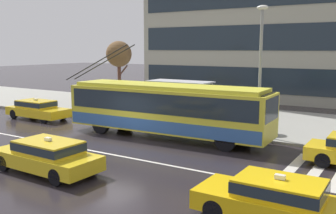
{
  "coord_description": "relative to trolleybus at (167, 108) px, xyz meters",
  "views": [
    {
      "loc": [
        12.1,
        -14.1,
        4.76
      ],
      "look_at": [
        1.2,
        3.26,
        1.61
      ],
      "focal_mm": 41.09,
      "sensor_mm": 36.0,
      "label": 1
    }
  ],
  "objects": [
    {
      "name": "street_tree_bare",
      "position": [
        -6.49,
        4.0,
        2.69
      ],
      "size": [
        1.84,
        1.81,
        5.12
      ],
      "color": "brown",
      "rests_on": "sidewalk_slab"
    },
    {
      "name": "taxi_queued_behind_bus",
      "position": [
        -10.32,
        -0.11,
        -0.87
      ],
      "size": [
        4.61,
        1.8,
        1.39
      ],
      "color": "yellow",
      "rests_on": "ground_plane"
    },
    {
      "name": "pedestrian_walking_past",
      "position": [
        1.8,
        2.26,
        0.13
      ],
      "size": [
        1.43,
        1.43,
        1.89
      ],
      "color": "#5D544E",
      "rests_on": "sidewalk_slab"
    },
    {
      "name": "taxi_oncoming_near",
      "position": [
        -0.71,
        -7.51,
        -0.87
      ],
      "size": [
        4.59,
        1.9,
        1.39
      ],
      "color": "yellow",
      "rests_on": "ground_plane"
    },
    {
      "name": "lane_centre_line",
      "position": [
        -1.24,
        -4.25,
        -1.57
      ],
      "size": [
        72.0,
        0.14,
        0.01
      ],
      "primitive_type": "cube",
      "color": "silver",
      "rests_on": "ground_plane"
    },
    {
      "name": "pedestrian_approaching_curb",
      "position": [
        3.74,
        3.27,
        0.19
      ],
      "size": [
        1.16,
        1.16,
        2.01
      ],
      "color": "navy",
      "rests_on": "sidewalk_slab"
    },
    {
      "name": "crosswalk_stripe_edge_near",
      "position": [
        7.18,
        -1.73,
        -1.57
      ],
      "size": [
        0.44,
        4.4,
        0.01
      ],
      "primitive_type": "cube",
      "color": "beige",
      "rests_on": "ground_plane"
    },
    {
      "name": "trolleybus",
      "position": [
        0.0,
        0.0,
        0.0
      ],
      "size": [
        12.62,
        2.92,
        4.98
      ],
      "color": "gold",
      "rests_on": "ground_plane"
    },
    {
      "name": "pedestrian_at_shelter",
      "position": [
        1.11,
        4.01,
        0.22
      ],
      "size": [
        1.42,
        1.42,
        2.06
      ],
      "color": "#1E2928",
      "rests_on": "sidewalk_slab"
    },
    {
      "name": "taxi_oncoming_far",
      "position": [
        8.03,
        -7.15,
        -0.87
      ],
      "size": [
        4.25,
        1.76,
        1.39
      ],
      "color": "yellow",
      "rests_on": "ground_plane"
    },
    {
      "name": "street_lamp",
      "position": [
        4.29,
        2.31,
        2.57
      ],
      "size": [
        0.6,
        0.32,
        6.78
      ],
      "color": "gray",
      "rests_on": "sidewalk_slab"
    },
    {
      "name": "ground_plane",
      "position": [
        -1.24,
        -3.05,
        -1.57
      ],
      "size": [
        160.0,
        160.0,
        0.0
      ],
      "primitive_type": "plane",
      "color": "#272226"
    },
    {
      "name": "crosswalk_stripe_inner_a",
      "position": [
        8.08,
        -1.73,
        -1.57
      ],
      "size": [
        0.44,
        4.4,
        0.01
      ],
      "primitive_type": "cube",
      "color": "beige",
      "rests_on": "ground_plane"
    },
    {
      "name": "sidewalk_slab",
      "position": [
        -1.24,
        6.6,
        -1.5
      ],
      "size": [
        80.0,
        10.0,
        0.14
      ],
      "primitive_type": "cube",
      "color": "gray",
      "rests_on": "ground_plane"
    },
    {
      "name": "bus_shelter",
      "position": [
        -1.04,
        3.39,
        0.54
      ],
      "size": [
        4.0,
        1.76,
        2.62
      ],
      "color": "gray",
      "rests_on": "sidewalk_slab"
    }
  ]
}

